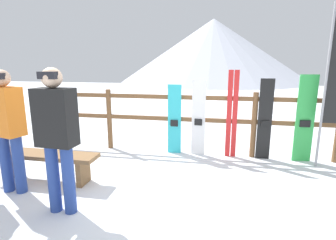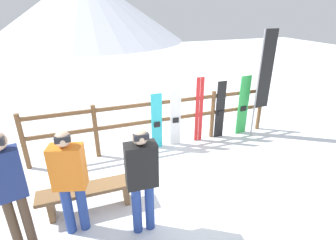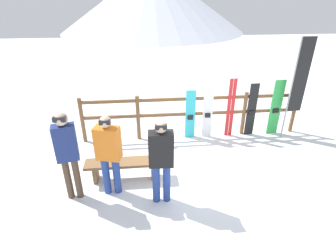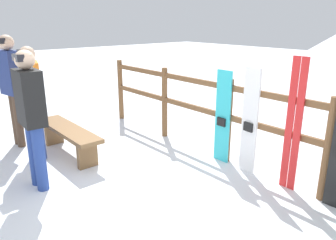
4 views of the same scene
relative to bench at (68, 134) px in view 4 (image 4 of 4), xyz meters
name	(u,v)px [view 4 (image 4 of 4)]	position (x,y,z in m)	size (l,w,h in m)	color
ground_plane	(121,203)	(1.73, -0.17, -0.33)	(40.00, 40.00, 0.00)	white
fence	(229,113)	(1.73, 1.68, 0.40)	(5.83, 0.10, 1.23)	brown
bench	(68,134)	(0.00, 0.00, 0.00)	(1.60, 0.36, 0.44)	brown
person_orange	(32,95)	(-0.21, -0.40, 0.63)	(0.50, 0.36, 1.67)	navy
person_black	(31,111)	(0.73, -0.73, 0.66)	(0.45, 0.26, 1.70)	navy
person_navy	(11,82)	(-0.93, -0.47, 0.74)	(0.42, 0.29, 1.80)	#4C3828
snowboard_cyan	(223,117)	(1.68, 1.62, 0.34)	(0.26, 0.05, 1.35)	#2DBFCC
snowboard_white	(250,122)	(2.14, 1.62, 0.38)	(0.26, 0.07, 1.44)	white
ski_pair_red	(294,126)	(2.76, 1.62, 0.48)	(0.19, 0.02, 1.63)	red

